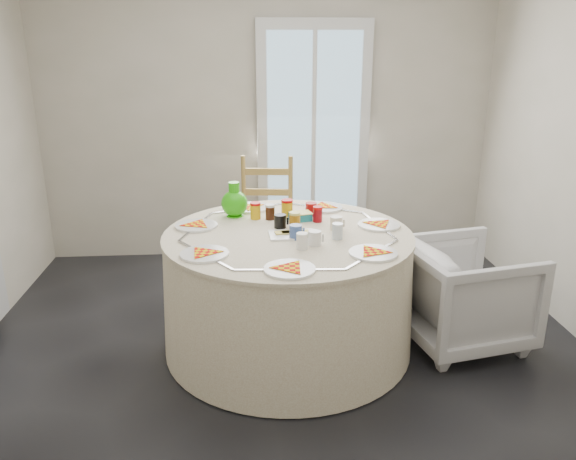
{
  "coord_description": "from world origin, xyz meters",
  "views": [
    {
      "loc": [
        -0.22,
        -3.04,
        1.91
      ],
      "look_at": [
        0.04,
        0.25,
        0.8
      ],
      "focal_mm": 35.0,
      "sensor_mm": 36.0,
      "label": 1
    }
  ],
  "objects": [
    {
      "name": "mugs_glasses",
      "position": [
        0.18,
        0.24,
        0.81
      ],
      "size": [
        0.66,
        0.66,
        0.11
      ],
      "primitive_type": null,
      "rotation": [
        0.0,
        0.0,
        0.17
      ],
      "color": "#B0A8A7",
      "rests_on": "table"
    },
    {
      "name": "place_settings",
      "position": [
        0.04,
        0.25,
        0.77
      ],
      "size": [
        1.91,
        1.91,
        0.03
      ],
      "primitive_type": null,
      "rotation": [
        0.0,
        0.0,
        -0.36
      ],
      "color": "silver",
      "rests_on": "table"
    },
    {
      "name": "armchair",
      "position": [
        1.19,
        0.2,
        0.39
      ],
      "size": [
        0.82,
        0.86,
        0.76
      ],
      "primitive_type": "imported",
      "rotation": [
        0.0,
        0.0,
        1.77
      ],
      "color": "silver",
      "rests_on": "floor"
    },
    {
      "name": "floor",
      "position": [
        0.0,
        0.0,
        0.0
      ],
      "size": [
        4.0,
        4.0,
        0.0
      ],
      "primitive_type": "plane",
      "color": "black",
      "rests_on": "ground"
    },
    {
      "name": "cheese_platter",
      "position": [
        0.07,
        0.2,
        0.77
      ],
      "size": [
        0.3,
        0.2,
        0.04
      ],
      "primitive_type": null,
      "rotation": [
        0.0,
        0.0,
        0.04
      ],
      "color": "silver",
      "rests_on": "table"
    },
    {
      "name": "jar_cluster",
      "position": [
        0.04,
        0.51,
        0.82
      ],
      "size": [
        0.51,
        0.35,
        0.14
      ],
      "primitive_type": null,
      "rotation": [
        0.0,
        0.0,
        0.27
      ],
      "color": "#9F4624",
      "rests_on": "table"
    },
    {
      "name": "wall_back",
      "position": [
        0.0,
        2.0,
        1.3
      ],
      "size": [
        4.0,
        0.02,
        2.6
      ],
      "primitive_type": "cube",
      "color": "#BCB5A3",
      "rests_on": "floor"
    },
    {
      "name": "green_pitcher",
      "position": [
        -0.29,
        0.63,
        0.87
      ],
      "size": [
        0.23,
        0.23,
        0.23
      ],
      "primitive_type": null,
      "rotation": [
        0.0,
        0.0,
        0.34
      ],
      "color": "#28B50D",
      "rests_on": "table"
    },
    {
      "name": "butter_tub",
      "position": [
        0.14,
        0.5,
        0.79
      ],
      "size": [
        0.16,
        0.13,
        0.06
      ],
      "primitive_type": "cube",
      "rotation": [
        0.0,
        0.0,
        0.23
      ],
      "color": "#147486",
      "rests_on": "table"
    },
    {
      "name": "wooden_chair",
      "position": [
        -0.06,
        1.34,
        0.47
      ],
      "size": [
        0.51,
        0.49,
        1.03
      ],
      "primitive_type": null,
      "rotation": [
        0.0,
        0.0,
        -0.13
      ],
      "color": "olive",
      "rests_on": "floor"
    },
    {
      "name": "glass_door",
      "position": [
        0.4,
        1.95,
        1.05
      ],
      "size": [
        1.0,
        0.08,
        2.1
      ],
      "primitive_type": "cube",
      "color": "silver",
      "rests_on": "floor"
    },
    {
      "name": "table",
      "position": [
        0.04,
        0.25,
        0.38
      ],
      "size": [
        1.6,
        1.6,
        0.81
      ],
      "primitive_type": "cylinder",
      "color": "white",
      "rests_on": "floor"
    }
  ]
}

